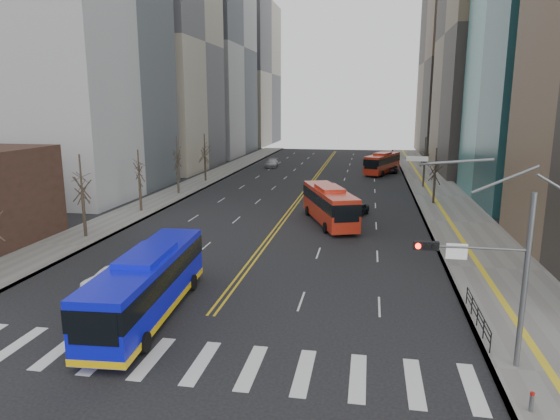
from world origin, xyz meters
TOP-DOWN VIEW (x-y plane):
  - ground at (0.00, 0.00)m, footprint 220.00×220.00m
  - sidewalk_right at (17.50, 45.00)m, footprint 7.00×130.00m
  - sidewalk_left at (-16.50, 45.00)m, footprint 5.00×130.00m
  - crosswalk at (0.00, 0.00)m, footprint 26.70×4.00m
  - centerline at (0.00, 55.00)m, footprint 0.55×100.00m
  - office_towers at (0.12, 68.51)m, footprint 83.00×134.00m
  - signal_mast at (13.77, 2.00)m, footprint 5.37×0.37m
  - pedestrian_railing at (14.30, 6.00)m, footprint 0.06×6.06m
  - street_trees at (-7.18, 34.55)m, footprint 35.20×47.20m
  - blue_bus at (-3.35, 4.44)m, footprint 3.60×12.93m
  - red_bus_near at (4.69, 28.28)m, footprint 6.50×11.91m
  - red_bus_far at (10.58, 65.61)m, footprint 6.24×11.48m
  - car_white at (-7.54, 8.06)m, footprint 2.86×4.15m
  - car_dark_mid at (7.46, 32.48)m, footprint 2.57×3.87m
  - car_silver at (-9.51, 71.26)m, footprint 2.46×5.26m
  - car_dark_far at (12.07, 67.42)m, footprint 2.50×4.91m

SIDE VIEW (x-z plane):
  - ground at x=0.00m, z-range 0.00..0.00m
  - crosswalk at x=0.00m, z-range 0.00..0.01m
  - centerline at x=0.00m, z-range 0.00..0.01m
  - sidewalk_right at x=17.50m, z-range 0.00..0.15m
  - sidewalk_left at x=-16.50m, z-range 0.00..0.15m
  - car_dark_mid at x=7.46m, z-range 0.00..1.23m
  - car_white at x=-7.54m, z-range 0.00..1.30m
  - car_dark_far at x=12.07m, z-range 0.00..1.33m
  - car_silver at x=-9.51m, z-range 0.00..1.48m
  - pedestrian_railing at x=14.30m, z-range 0.31..1.33m
  - blue_bus at x=-3.35m, z-range 0.09..3.79m
  - red_bus_far at x=10.58m, z-range 0.20..3.77m
  - red_bus_near at x=4.69m, z-range 0.21..3.90m
  - signal_mast at x=13.77m, z-range 0.16..9.55m
  - street_trees at x=-7.18m, z-range 1.07..8.67m
  - office_towers at x=0.12m, z-range -5.08..52.92m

